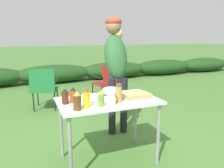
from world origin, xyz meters
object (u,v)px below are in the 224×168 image
Objects in this scene: beer_bottle at (77,101)px; standing_person_in_olive_jacket at (116,59)px; mixing_bowl at (111,91)px; paper_cup_stack at (111,99)px; relish_jar at (101,99)px; food_tray at (136,96)px; camp_chair_near_hedge at (107,81)px; bbq_sauce_bottle at (65,97)px; spice_jar at (119,93)px; hot_sauce_bottle at (73,95)px; plate_stack at (90,98)px; camp_chair_green_behind_table at (44,87)px; folding_table at (108,106)px; standing_person_in_gray_fleece at (117,62)px; mustard_bottle at (87,98)px.

beer_bottle is 0.11× the size of standing_person_in_olive_jacket.
paper_cup_stack is at bearing -111.98° from mixing_bowl.
mixing_bowl is 0.44m from relish_jar.
camp_chair_near_hedge reaches higher than food_tray.
food_tray is 0.79m from bbq_sauce_bottle.
spice_jar is 1.22× the size of hot_sauce_bottle.
hot_sauce_bottle is 0.25m from beer_bottle.
standing_person_in_olive_jacket is (0.88, 0.75, 0.28)m from bbq_sauce_bottle.
plate_stack is 0.28m from bbq_sauce_bottle.
paper_cup_stack is at bearing -63.91° from camp_chair_green_behind_table.
spice_jar is at bearing -16.86° from bbq_sauce_bottle.
beer_bottle is (-0.50, -0.38, 0.04)m from mixing_bowl.
folding_table is at bearing -111.54° from standing_person_in_olive_jacket.
standing_person_in_olive_jacket reaches higher than camp_chair_green_behind_table.
hot_sauce_bottle is 1.95m from standing_person_in_gray_fleece.
beer_bottle reaches higher than camp_chair_near_hedge.
camp_chair_green_behind_table is at bearing 107.54° from mixing_bowl.
food_tray is at bearing -115.74° from camp_chair_near_hedge.
standing_person_in_gray_fleece is at bearing 51.47° from bbq_sauce_bottle.
mustard_bottle is 0.15m from relish_jar.
mixing_bowl is 0.29× the size of camp_chair_near_hedge.
standing_person_in_gray_fleece is 0.79m from camp_chair_near_hedge.
mixing_bowl is 1.30× the size of beer_bottle.
spice_jar is 0.22m from relish_jar.
folding_table is 0.70× the size of standing_person_in_gray_fleece.
spice_jar is (0.53, -0.16, 0.02)m from bbq_sauce_bottle.
paper_cup_stack is 1.99m from standing_person_in_gray_fleece.
standing_person_in_olive_jacket is (0.79, 0.73, 0.27)m from hot_sauce_bottle.
spice_jar is at bearing 6.72° from mustard_bottle.
bbq_sauce_bottle is 1.18m from standing_person_in_olive_jacket.
camp_chair_green_behind_table is at bearing 91.36° from bbq_sauce_bottle.
mustard_bottle is (-0.40, -0.35, 0.05)m from mixing_bowl.
food_tray is at bearing -6.28° from bbq_sauce_bottle.
camp_chair_green_behind_table is (-0.33, 2.08, -0.30)m from plate_stack.
mustard_bottle reaches higher than food_tray.
plate_stack is at bearing 6.59° from bbq_sauce_bottle.
food_tray reaches higher than folding_table.
relish_jar is 0.33m from hot_sauce_bottle.
spice_jar is at bearing -105.07° from standing_person_in_gray_fleece.
plate_stack is at bearing 52.86° from beer_bottle.
camp_chair_near_hedge is (1.29, 2.20, -0.35)m from bbq_sauce_bottle.
food_tray is 1.64× the size of mustard_bottle.
camp_chair_green_behind_table reaches higher than food_tray.
hot_sauce_bottle is at bearing 86.60° from beer_bottle.
plate_stack is 2.41m from camp_chair_near_hedge.
spice_jar is at bearing -63.05° from folding_table.
plate_stack is 0.13× the size of standing_person_in_olive_jacket.
beer_bottle reaches higher than plate_stack.
mustard_bottle is at bearing -169.03° from food_tray.
mustard_bottle is 0.25× the size of camp_chair_near_hedge.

